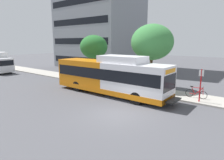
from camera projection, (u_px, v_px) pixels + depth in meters
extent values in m
plane|color=#4C4C51|center=(48.00, 95.00, 17.80)|extent=(120.00, 120.00, 0.00)
cube|color=#A8A399|center=(112.00, 84.00, 21.99)|extent=(3.00, 56.00, 0.14)
cube|color=white|center=(136.00, 80.00, 15.99)|extent=(2.54, 5.80, 2.73)
cube|color=orange|center=(87.00, 73.00, 19.50)|extent=(2.54, 5.80, 2.73)
cube|color=orange|center=(109.00, 88.00, 17.97)|extent=(2.57, 11.60, 0.44)
cube|color=black|center=(109.00, 73.00, 17.68)|extent=(2.58, 11.25, 0.96)
cube|color=black|center=(169.00, 83.00, 14.23)|extent=(2.34, 0.10, 1.24)
cube|color=orange|center=(170.00, 71.00, 14.06)|extent=(1.90, 0.08, 0.32)
cube|color=white|center=(122.00, 59.00, 16.55)|extent=(2.16, 4.06, 0.60)
cube|color=black|center=(174.00, 100.00, 14.25)|extent=(1.78, 0.60, 0.10)
cylinder|color=black|center=(136.00, 98.00, 14.93)|extent=(0.30, 1.00, 1.00)
cylinder|color=black|center=(149.00, 92.00, 16.68)|extent=(0.30, 1.00, 1.00)
cylinder|color=black|center=(77.00, 86.00, 19.03)|extent=(0.30, 1.00, 1.00)
cylinder|color=black|center=(93.00, 83.00, 20.78)|extent=(0.30, 1.00, 1.00)
cylinder|color=red|center=(200.00, 86.00, 15.08)|extent=(0.10, 0.10, 2.60)
cube|color=white|center=(201.00, 73.00, 14.87)|extent=(0.04, 0.36, 0.48)
torus|color=black|center=(203.00, 95.00, 15.93)|extent=(0.04, 0.66, 0.66)
torus|color=black|center=(189.00, 93.00, 16.60)|extent=(0.04, 0.66, 0.66)
cylinder|color=#B2191E|center=(199.00, 91.00, 16.09)|extent=(0.05, 0.64, 0.64)
cylinder|color=#B2191E|center=(193.00, 91.00, 16.37)|extent=(0.05, 0.34, 0.62)
cylinder|color=#B2191E|center=(197.00, 88.00, 16.13)|extent=(0.05, 0.90, 0.05)
cylinder|color=#B2191E|center=(192.00, 94.00, 16.47)|extent=(0.05, 0.45, 0.08)
cylinder|color=#B2191E|center=(203.00, 91.00, 15.88)|extent=(0.05, 0.10, 0.67)
cylinder|color=black|center=(203.00, 87.00, 15.83)|extent=(0.52, 0.03, 0.03)
cube|color=black|center=(192.00, 86.00, 16.39)|extent=(0.12, 0.24, 0.06)
cylinder|color=#4C3823|center=(151.00, 73.00, 19.99)|extent=(0.28, 0.28, 3.07)
ellipsoid|color=#3D8442|center=(152.00, 42.00, 19.39)|extent=(4.25, 4.25, 3.61)
cylinder|color=#4C3823|center=(94.00, 68.00, 24.48)|extent=(0.28, 0.28, 2.81)
ellipsoid|color=#286B2D|center=(94.00, 47.00, 23.96)|extent=(3.42, 3.42, 2.91)
cube|color=silver|center=(4.00, 65.00, 29.21)|extent=(2.30, 2.00, 2.10)
cube|color=black|center=(7.00, 63.00, 28.55)|extent=(2.07, 0.08, 0.80)
cylinder|color=black|center=(10.00, 70.00, 30.45)|extent=(0.26, 0.92, 0.92)
cube|color=black|center=(100.00, 58.00, 38.83)|extent=(11.48, 13.56, 1.10)
cube|color=black|center=(100.00, 41.00, 38.19)|extent=(11.48, 13.56, 1.10)
cube|color=black|center=(100.00, 24.00, 37.55)|extent=(11.48, 13.56, 1.10)
cube|color=black|center=(99.00, 6.00, 36.91)|extent=(11.48, 13.56, 1.10)
cylinder|color=#B7B7BC|center=(65.00, 47.00, 50.77)|extent=(1.10, 1.10, 7.14)
cylinder|color=#B7B7BC|center=(64.00, 19.00, 49.39)|extent=(0.91, 0.91, 7.14)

